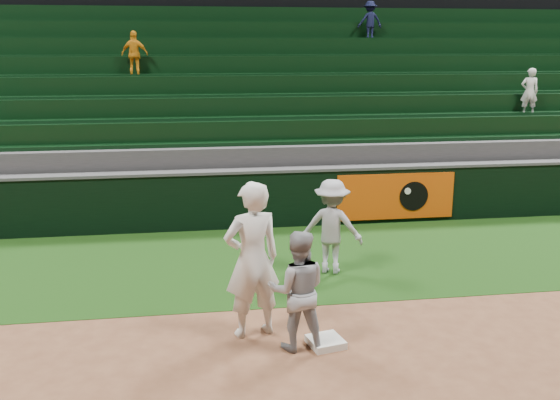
{
  "coord_description": "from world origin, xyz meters",
  "views": [
    {
      "loc": [
        -1.41,
        -7.57,
        3.8
      ],
      "look_at": [
        0.06,
        2.3,
        1.3
      ],
      "focal_mm": 40.0,
      "sensor_mm": 36.0,
      "label": 1
    }
  ],
  "objects_px": {
    "first_base": "(326,342)",
    "base_coach": "(332,227)",
    "first_baseman": "(252,260)",
    "baserunner": "(298,290)"
  },
  "relations": [
    {
      "from": "first_base",
      "to": "base_coach",
      "type": "bearing_deg",
      "value": 75.56
    },
    {
      "from": "baserunner",
      "to": "base_coach",
      "type": "distance_m",
      "value": 2.8
    },
    {
      "from": "first_baseman",
      "to": "base_coach",
      "type": "distance_m",
      "value": 2.66
    },
    {
      "from": "first_baseman",
      "to": "baserunner",
      "type": "distance_m",
      "value": 0.75
    },
    {
      "from": "first_baseman",
      "to": "first_base",
      "type": "bearing_deg",
      "value": 137.12
    },
    {
      "from": "first_base",
      "to": "baserunner",
      "type": "height_order",
      "value": "baserunner"
    },
    {
      "from": "first_base",
      "to": "base_coach",
      "type": "relative_size",
      "value": 0.26
    },
    {
      "from": "baserunner",
      "to": "base_coach",
      "type": "relative_size",
      "value": 0.97
    },
    {
      "from": "baserunner",
      "to": "first_base",
      "type": "bearing_deg",
      "value": -173.79
    },
    {
      "from": "first_baseman",
      "to": "base_coach",
      "type": "relative_size",
      "value": 1.31
    }
  ]
}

